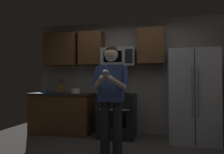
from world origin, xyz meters
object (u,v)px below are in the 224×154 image
microwave (118,57)px  person (111,93)px  oven_range (117,115)px  knife_block (61,88)px  bowl_large_white (75,91)px  cupcake (106,73)px  bowl_small_colored (44,91)px  refrigerator (192,96)px

microwave → person: bearing=-84.4°
oven_range → knife_block: knife_block is taller
bowl_large_white → cupcake: (1.10, -1.46, 0.32)m
bowl_large_white → person: bearing=-45.9°
bowl_small_colored → person: bearing=-31.3°
oven_range → person: bearing=-83.8°
microwave → bowl_large_white: 1.23m
cupcake → refrigerator: bearing=46.2°
bowl_large_white → person: person is taller
knife_block → oven_range: bearing=1.3°
knife_block → cupcake: 2.06m
microwave → knife_block: size_ratio=2.31×
bowl_small_colored → bowl_large_white: bearing=-1.3°
microwave → bowl_large_white: size_ratio=3.29×
oven_range → bowl_large_white: bowl_large_white is taller
refrigerator → knife_block: (-2.82, 0.01, 0.13)m
refrigerator → cupcake: 2.03m
microwave → knife_block: microwave is taller
microwave → cupcake: bearing=-85.6°
microwave → refrigerator: microwave is taller
microwave → bowl_small_colored: size_ratio=4.63×
microwave → knife_block: bearing=-173.6°
refrigerator → bowl_large_white: bearing=179.3°
microwave → bowl_small_colored: bearing=-176.5°
microwave → refrigerator: bearing=-6.0°
refrigerator → person: refrigerator is taller
person → cupcake: 0.44m
oven_range → bowl_small_colored: size_ratio=5.83×
microwave → bowl_large_white: microwave is taller
bowl_small_colored → cupcake: 2.43m
oven_range → microwave: 1.26m
knife_block → cupcake: bearing=-45.0°
oven_range → bowl_large_white: size_ratio=4.14×
knife_block → bowl_small_colored: (-0.45, 0.04, -0.07)m
person → bowl_large_white: bearing=134.1°
knife_block → cupcake: (1.44, -1.44, 0.26)m
microwave → cupcake: size_ratio=4.26×
bowl_large_white → cupcake: 1.86m
oven_range → refrigerator: refrigerator is taller
refrigerator → person: 1.77m
cupcake → bowl_large_white: bearing=126.9°
person → cupcake: person is taller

